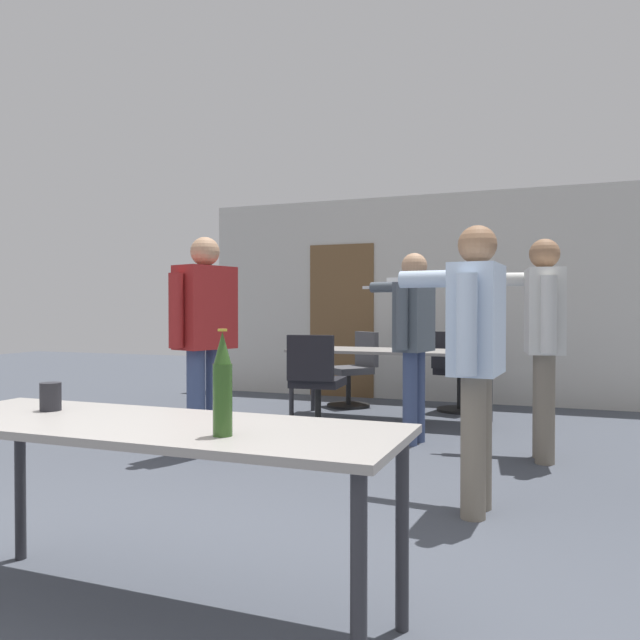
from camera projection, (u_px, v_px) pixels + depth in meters
back_wall at (421, 299)px, 8.05m from camera, size 5.96×0.12×2.65m
conference_table_near at (148, 442)px, 2.35m from camera, size 1.95×0.65×0.75m
conference_table_far at (390, 356)px, 6.56m from camera, size 2.11×0.74×0.75m
person_left_plaid at (474, 341)px, 3.58m from camera, size 0.76×0.71×1.66m
person_far_watching at (204, 324)px, 5.06m from camera, size 0.76×0.85×1.76m
person_near_casual at (542, 328)px, 4.83m from camera, size 0.85×0.69×1.72m
person_center_tall at (413, 328)px, 5.45m from camera, size 0.73×0.70×1.67m
office_chair_mid_tucked at (457, 374)px, 7.13m from camera, size 0.57×0.62×0.92m
office_chair_far_left at (316, 387)px, 5.88m from camera, size 0.52×0.57×0.94m
office_chair_far_right at (354, 372)px, 7.56m from camera, size 0.68×0.69×0.90m
beer_bottle at (223, 386)px, 2.09m from camera, size 0.07×0.07×0.36m
drink_cup at (51, 397)px, 2.61m from camera, size 0.09×0.09×0.12m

